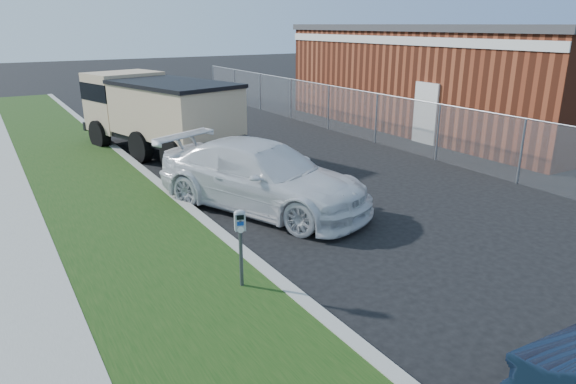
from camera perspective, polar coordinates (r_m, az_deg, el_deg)
ground at (r=10.61m, az=9.34°, el=-5.36°), size 120.00×120.00×0.00m
streetside at (r=10.24m, az=-23.71°, el=-7.24°), size 6.12×50.00×0.15m
chainlink_fence at (r=19.19m, az=9.83°, el=9.13°), size 0.06×30.06×30.00m
brick_building at (r=24.05m, az=19.51°, el=12.24°), size 9.20×14.20×4.17m
parking_meter at (r=8.15m, az=-5.33°, el=-4.40°), size 0.21×0.17×1.32m
white_wagon at (r=12.13m, az=-3.27°, el=1.84°), size 4.24×5.85×1.57m
dump_truck at (r=18.01m, az=-14.48°, el=8.82°), size 4.04×6.93×2.56m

